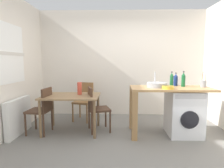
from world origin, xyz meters
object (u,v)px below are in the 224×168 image
at_px(chair_person_seat, 42,108).
at_px(washing_machine, 183,113).
at_px(chair_opposite, 96,107).
at_px(bottle_squat_brown, 176,80).
at_px(bottle_tall_green, 172,80).
at_px(utensil_crock, 203,83).
at_px(vase, 80,88).
at_px(dining_table, 71,100).
at_px(mixing_bowl, 168,87).
at_px(chair_spare_by_wall, 84,99).
at_px(bottle_clear_small, 183,80).

xyz_separation_m(chair_person_seat, washing_machine, (2.73, 0.02, -0.08)).
bearing_deg(chair_opposite, bottle_squat_brown, 77.04).
bearing_deg(bottle_tall_green, utensil_crock, -11.23).
bearing_deg(vase, chair_opposite, -12.42).
bearing_deg(dining_table, vase, 33.69).
relative_size(washing_machine, bottle_tall_green, 2.96).
bearing_deg(mixing_bowl, chair_spare_by_wall, 148.02).
relative_size(washing_machine, bottle_squat_brown, 3.26).
bearing_deg(chair_opposite, vase, -120.01).
distance_m(chair_opposite, bottle_clear_small, 1.80).
height_order(chair_opposite, mixing_bowl, mixing_bowl).
bearing_deg(bottle_clear_small, utensil_crock, -9.59).
height_order(chair_opposite, utensil_crock, utensil_crock).
distance_m(bottle_tall_green, utensil_crock, 0.58).
distance_m(chair_opposite, vase, 0.49).
bearing_deg(chair_spare_by_wall, utensil_crock, 176.95).
xyz_separation_m(bottle_clear_small, vase, (-2.04, 0.08, -0.19)).
distance_m(bottle_squat_brown, mixing_bowl, 0.53).
relative_size(chair_spare_by_wall, bottle_tall_green, 3.10).
bearing_deg(vase, mixing_bowl, -13.11).
bearing_deg(chair_spare_by_wall, chair_opposite, 131.14).
distance_m(chair_spare_by_wall, bottle_clear_small, 2.27).
distance_m(dining_table, mixing_bowl, 1.87).
relative_size(chair_person_seat, washing_machine, 1.05).
distance_m(chair_person_seat, vase, 0.81).
height_order(dining_table, chair_spare_by_wall, chair_spare_by_wall).
bearing_deg(bottle_tall_green, chair_opposite, -178.22).
xyz_separation_m(utensil_crock, vase, (-2.40, 0.14, -0.12)).
distance_m(chair_person_seat, bottle_tall_green, 2.59).
bearing_deg(chair_opposite, dining_table, -104.30).
bearing_deg(utensil_crock, washing_machine, -171.90).
bearing_deg(dining_table, bottle_squat_brown, 4.32).
xyz_separation_m(washing_machine, bottle_tall_green, (-0.20, 0.17, 0.62)).
xyz_separation_m(chair_person_seat, utensil_crock, (3.10, 0.07, 0.48)).
bearing_deg(chair_person_seat, mixing_bowl, -89.41).
bearing_deg(bottle_tall_green, mixing_bowl, -114.64).
relative_size(chair_opposite, bottle_squat_brown, 3.42).
bearing_deg(chair_person_seat, chair_spare_by_wall, -32.17).
distance_m(bottle_squat_brown, bottle_clear_small, 0.17).
height_order(chair_opposite, chair_spare_by_wall, same).
xyz_separation_m(dining_table, chair_person_seat, (-0.55, -0.11, -0.14)).
height_order(bottle_squat_brown, mixing_bowl, bottle_squat_brown).
distance_m(chair_spare_by_wall, washing_machine, 2.24).
bearing_deg(vase, dining_table, -146.31).
bearing_deg(washing_machine, bottle_clear_small, 85.72).
relative_size(chair_opposite, washing_machine, 1.05).
bearing_deg(chair_spare_by_wall, dining_table, 96.55).
bearing_deg(mixing_bowl, bottle_squat_brown, 58.59).
relative_size(dining_table, utensil_crock, 3.67).
relative_size(bottle_clear_small, mixing_bowl, 1.46).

